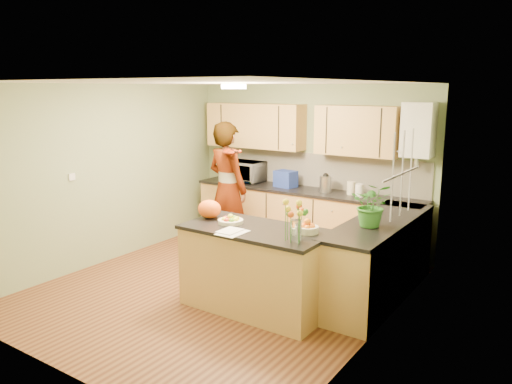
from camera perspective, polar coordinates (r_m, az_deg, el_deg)
The scene contains 28 objects.
floor at distance 6.32m, azimuth -4.00°, elevation -10.94°, with size 4.50×4.50×0.00m, color #532917.
ceiling at distance 5.84m, azimuth -4.36°, elevation 12.36°, with size 4.00×4.50×0.02m, color white.
wall_back at distance 7.82m, azimuth 6.06°, elevation 2.96°, with size 4.00×0.02×2.50m, color gray.
wall_front at distance 4.46m, azimuth -22.36°, elevation -4.55°, with size 4.00×0.02×2.50m, color gray.
wall_left at distance 7.34m, azimuth -16.57°, elevation 1.96°, with size 0.02×4.50×2.50m, color gray.
wall_right at distance 5.00m, azimuth 14.19°, elevation -2.32°, with size 0.02×4.50×2.50m, color gray.
back_counter at distance 7.67m, azimuth 5.54°, elevation -3.15°, with size 3.64×0.62×0.94m.
right_counter at distance 6.08m, azimuth 13.92°, elevation -7.44°, with size 0.62×2.24×0.94m.
splashback at distance 7.77m, azimuth 6.65°, elevation 2.51°, with size 3.60×0.02×0.52m, color white.
upper_cabinets at distance 7.69m, azimuth 4.39°, elevation 7.34°, with size 3.20×0.34×0.70m.
boiler at distance 6.96m, azimuth 18.07°, elevation 6.74°, with size 0.40×0.30×0.86m.
window_right at distance 5.50m, azimuth 16.42°, elevation 2.02°, with size 0.01×1.30×1.05m.
light_switch at distance 6.96m, azimuth -20.30°, elevation 1.63°, with size 0.02×0.09×0.09m, color white.
ceiling_lamp at distance 6.07m, azimuth -2.56°, elevation 11.98°, with size 0.30×0.30×0.07m.
peninsula_island at distance 5.62m, azimuth 0.02°, elevation -8.71°, with size 1.63×0.84×0.94m.
fruit_dish at distance 5.66m, azimuth -2.93°, elevation -3.18°, with size 0.29×0.29×0.10m.
orange_bowl at distance 5.31m, azimuth 5.87°, elevation -4.02°, with size 0.24×0.24×0.14m.
flower_vase at distance 4.94m, azimuth 4.63°, elevation -2.11°, with size 0.26×0.26×0.48m.
orange_bag at distance 5.89m, azimuth -5.34°, elevation -1.95°, with size 0.29×0.24×0.22m, color #FF5F15.
papers at distance 5.29m, azimuth -2.70°, elevation -4.63°, with size 0.24×0.33×0.01m, color white.
violinist at distance 7.35m, azimuth -3.29°, elevation 0.36°, with size 0.72×0.47×1.98m, color tan.
violin at distance 6.96m, azimuth -3.13°, elevation 4.68°, with size 0.65×0.26×0.13m, color #4A0C04, non-canonical shape.
microwave at distance 8.16m, azimuth -1.28°, elevation 2.37°, with size 0.60×0.41×0.33m, color white.
blue_box at distance 7.72m, azimuth 3.40°, elevation 1.51°, with size 0.32×0.23×0.25m, color #213698.
kettle at distance 7.39m, azimuth 7.95°, elevation 1.02°, with size 0.17×0.17×0.33m.
jar_cream at distance 7.28m, azimuth 10.84°, elevation 0.45°, with size 0.12×0.12×0.19m, color beige.
jar_white at distance 7.14m, azimuth 11.75°, elevation 0.16°, with size 0.12×0.12×0.19m, color white.
potted_plant at distance 5.60m, azimuth 13.15°, elevation -1.42°, with size 0.45×0.39×0.50m, color #347A28.
Camera 1 is at (3.61, -4.58, 2.43)m, focal length 35.00 mm.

